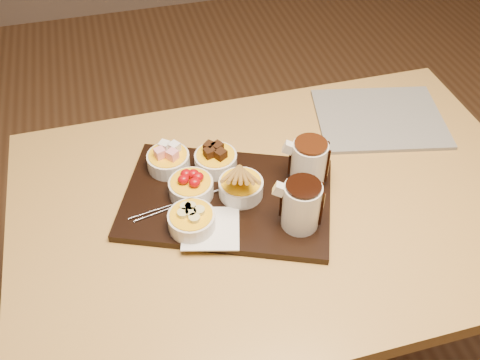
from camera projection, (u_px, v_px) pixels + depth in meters
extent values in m
plane|color=brown|center=(267.00, 357.00, 1.74)|extent=(5.00, 5.00, 0.00)
cube|color=#BC9045|center=(279.00, 206.00, 1.23)|extent=(1.20, 0.80, 0.04)
cylinder|color=#BC9045|center=(69.00, 244.00, 1.62)|extent=(0.06, 0.06, 0.71)
cylinder|color=#BC9045|center=(392.00, 179.00, 1.83)|extent=(0.06, 0.06, 0.71)
cube|color=black|center=(227.00, 198.00, 1.21)|extent=(0.54, 0.45, 0.02)
cube|color=white|center=(211.00, 228.00, 1.13)|extent=(0.15, 0.15, 0.00)
cylinder|color=silver|center=(169.00, 161.00, 1.25)|extent=(0.10, 0.10, 0.04)
cylinder|color=silver|center=(216.00, 161.00, 1.25)|extent=(0.10, 0.10, 0.04)
cylinder|color=silver|center=(191.00, 188.00, 1.19)|extent=(0.10, 0.10, 0.04)
cylinder|color=silver|center=(241.00, 188.00, 1.19)|extent=(0.10, 0.10, 0.04)
cylinder|color=silver|center=(192.00, 221.00, 1.12)|extent=(0.10, 0.10, 0.04)
cylinder|color=silver|center=(301.00, 206.00, 1.10)|extent=(0.10, 0.10, 0.11)
cylinder|color=silver|center=(309.00, 164.00, 1.19)|extent=(0.10, 0.10, 0.11)
cube|color=beige|center=(380.00, 118.00, 1.42)|extent=(0.38, 0.33, 0.01)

